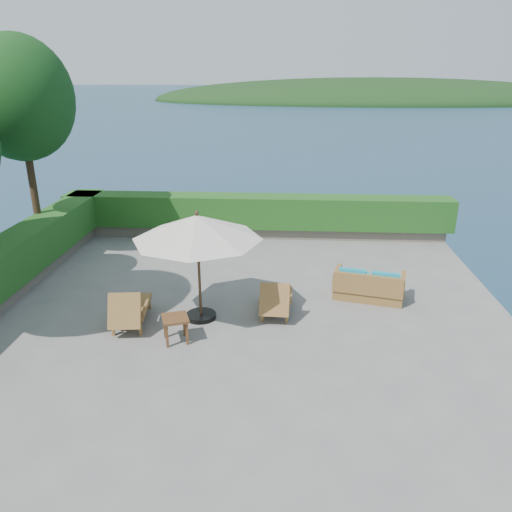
# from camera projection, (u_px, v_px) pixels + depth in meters

# --- Properties ---
(ground) EXTENTS (12.00, 12.00, 0.00)m
(ground) POSITION_uv_depth(u_px,v_px,m) (240.00, 314.00, 11.10)
(ground) COLOR gray
(ground) RESTS_ON ground
(foundation) EXTENTS (12.00, 12.00, 3.00)m
(foundation) POSITION_uv_depth(u_px,v_px,m) (241.00, 374.00, 11.64)
(foundation) COLOR #5A5247
(foundation) RESTS_ON ocean
(ocean) EXTENTS (600.00, 600.00, 0.00)m
(ocean) POSITION_uv_depth(u_px,v_px,m) (242.00, 425.00, 12.15)
(ocean) COLOR #172F48
(ocean) RESTS_ON ground
(offshore_island) EXTENTS (126.00, 57.60, 12.60)m
(offshore_island) POSITION_uv_depth(u_px,v_px,m) (373.00, 101.00, 141.60)
(offshore_island) COLOR black
(offshore_island) RESTS_ON ocean
(planter_wall_far) EXTENTS (12.00, 0.60, 0.36)m
(planter_wall_far) POSITION_uv_depth(u_px,v_px,m) (256.00, 231.00, 16.27)
(planter_wall_far) COLOR slate
(planter_wall_far) RESTS_ON ground
(hedge_far) EXTENTS (12.40, 0.90, 1.00)m
(hedge_far) POSITION_uv_depth(u_px,v_px,m) (256.00, 211.00, 16.04)
(hedge_far) COLOR #224A15
(hedge_far) RESTS_ON planter_wall_far
(tree_far) EXTENTS (2.80, 2.80, 6.03)m
(tree_far) POSITION_uv_depth(u_px,v_px,m) (19.00, 99.00, 12.91)
(tree_far) COLOR #3E2917
(tree_far) RESTS_ON ground
(patio_umbrella) EXTENTS (2.86, 2.86, 2.44)m
(patio_umbrella) POSITION_uv_depth(u_px,v_px,m) (197.00, 228.00, 10.22)
(patio_umbrella) COLOR black
(patio_umbrella) RESTS_ON ground
(lounge_left) EXTENTS (0.83, 1.65, 0.92)m
(lounge_left) POSITION_uv_depth(u_px,v_px,m) (130.00, 308.00, 10.52)
(lounge_left) COLOR olive
(lounge_left) RESTS_ON ground
(lounge_right) EXTENTS (0.74, 1.56, 0.89)m
(lounge_right) POSITION_uv_depth(u_px,v_px,m) (276.00, 298.00, 11.04)
(lounge_right) COLOR olive
(lounge_right) RESTS_ON ground
(side_table) EXTENTS (0.64, 0.64, 0.53)m
(side_table) POSITION_uv_depth(u_px,v_px,m) (175.00, 321.00, 9.86)
(side_table) COLOR brown
(side_table) RESTS_ON ground
(wicker_loveseat) EXTENTS (1.77, 1.19, 0.80)m
(wicker_loveseat) POSITION_uv_depth(u_px,v_px,m) (369.00, 287.00, 11.77)
(wicker_loveseat) COLOR olive
(wicker_loveseat) RESTS_ON ground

